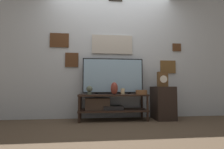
{
  "coord_description": "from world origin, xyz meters",
  "views": [
    {
      "loc": [
        -0.38,
        -3.01,
        0.64
      ],
      "look_at": [
        -0.02,
        0.25,
        0.85
      ],
      "focal_mm": 28.0,
      "sensor_mm": 36.0,
      "label": 1
    }
  ],
  "objects_px": {
    "candle_jar": "(123,91)",
    "decorative_bust": "(89,90)",
    "vase_wide_bowl": "(141,92)",
    "vase_urn_stoneware": "(114,88)",
    "mantel_clock": "(163,79)",
    "television": "(113,76)"
  },
  "relations": [
    {
      "from": "television",
      "to": "candle_jar",
      "type": "relative_size",
      "value": 10.82
    },
    {
      "from": "candle_jar",
      "to": "decorative_bust",
      "type": "height_order",
      "value": "decorative_bust"
    },
    {
      "from": "vase_urn_stoneware",
      "to": "vase_wide_bowl",
      "type": "relative_size",
      "value": 1.06
    },
    {
      "from": "mantel_clock",
      "to": "candle_jar",
      "type": "bearing_deg",
      "value": -177.21
    },
    {
      "from": "vase_wide_bowl",
      "to": "candle_jar",
      "type": "xyz_separation_m",
      "value": [
        -0.33,
        0.08,
        0.01
      ]
    },
    {
      "from": "television",
      "to": "candle_jar",
      "type": "height_order",
      "value": "television"
    },
    {
      "from": "vase_urn_stoneware",
      "to": "decorative_bust",
      "type": "bearing_deg",
      "value": 174.92
    },
    {
      "from": "television",
      "to": "vase_urn_stoneware",
      "type": "distance_m",
      "value": 0.35
    },
    {
      "from": "vase_urn_stoneware",
      "to": "mantel_clock",
      "type": "distance_m",
      "value": 0.98
    },
    {
      "from": "vase_wide_bowl",
      "to": "decorative_bust",
      "type": "height_order",
      "value": "decorative_bust"
    },
    {
      "from": "vase_wide_bowl",
      "to": "decorative_bust",
      "type": "xyz_separation_m",
      "value": [
        -0.94,
        0.03,
        0.05
      ]
    },
    {
      "from": "television",
      "to": "decorative_bust",
      "type": "distance_m",
      "value": 0.56
    },
    {
      "from": "vase_urn_stoneware",
      "to": "candle_jar",
      "type": "bearing_deg",
      "value": 30.03
    },
    {
      "from": "vase_wide_bowl",
      "to": "mantel_clock",
      "type": "relative_size",
      "value": 0.73
    },
    {
      "from": "television",
      "to": "mantel_clock",
      "type": "distance_m",
      "value": 0.96
    },
    {
      "from": "television",
      "to": "mantel_clock",
      "type": "height_order",
      "value": "television"
    },
    {
      "from": "decorative_bust",
      "to": "candle_jar",
      "type": "bearing_deg",
      "value": 5.52
    },
    {
      "from": "vase_wide_bowl",
      "to": "mantel_clock",
      "type": "height_order",
      "value": "mantel_clock"
    },
    {
      "from": "decorative_bust",
      "to": "mantel_clock",
      "type": "distance_m",
      "value": 1.42
    },
    {
      "from": "candle_jar",
      "to": "vase_wide_bowl",
      "type": "bearing_deg",
      "value": -14.27
    },
    {
      "from": "vase_wide_bowl",
      "to": "mantel_clock",
      "type": "bearing_deg",
      "value": 15.03
    },
    {
      "from": "vase_urn_stoneware",
      "to": "vase_wide_bowl",
      "type": "xyz_separation_m",
      "value": [
        0.5,
        0.01,
        -0.07
      ]
    }
  ]
}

